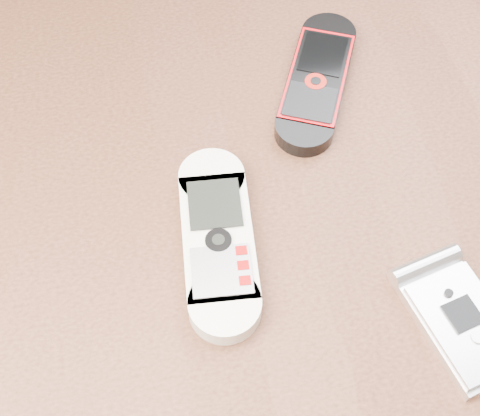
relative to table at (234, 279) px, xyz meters
The scene contains 4 objects.
table is the anchor object (origin of this frame).
nokia_white 0.12m from the table, 124.13° to the right, with size 0.05×0.16×0.02m, color silver.
nokia_black_red 0.19m from the table, 51.56° to the left, with size 0.05×0.16×0.02m, color black.
motorola_razr 0.21m from the table, 40.06° to the right, with size 0.05×0.10×0.02m, color silver.
Camera 1 is at (-0.04, -0.26, 1.18)m, focal length 50.00 mm.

